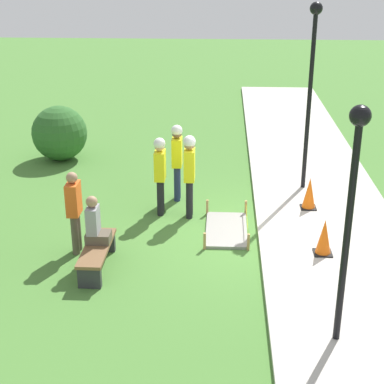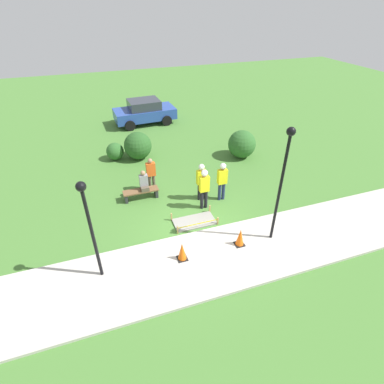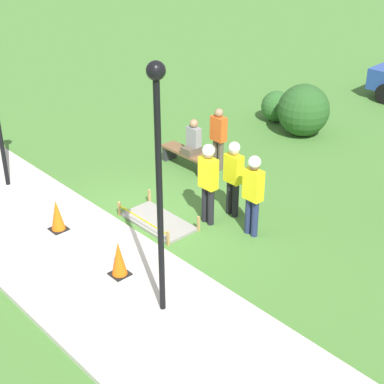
{
  "view_description": "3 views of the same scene",
  "coord_description": "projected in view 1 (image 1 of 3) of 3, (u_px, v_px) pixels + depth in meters",
  "views": [
    {
      "loc": [
        -10.8,
        0.75,
        5.27
      ],
      "look_at": [
        -0.33,
        1.32,
        1.04
      ],
      "focal_mm": 55.0,
      "sensor_mm": 36.0,
      "label": 1
    },
    {
      "loc": [
        -2.95,
        -8.05,
        7.57
      ],
      "look_at": [
        0.32,
        1.44,
        0.9
      ],
      "focal_mm": 28.0,
      "sensor_mm": 36.0,
      "label": 2
    },
    {
      "loc": [
        8.62,
        -6.17,
        6.52
      ],
      "look_at": [
        0.72,
        1.09,
        0.82
      ],
      "focal_mm": 55.0,
      "sensor_mm": 36.0,
      "label": 3
    }
  ],
  "objects": [
    {
      "name": "worker_trainee",
      "position": [
        177.0,
        156.0,
        13.28
      ],
      "size": [
        0.4,
        0.26,
        1.78
      ],
      "color": "navy",
      "rests_on": "ground_plane"
    },
    {
      "name": "sidewalk",
      "position": [
        331.0,
        234.0,
        11.84
      ],
      "size": [
        28.0,
        2.96,
        0.1
      ],
      "color": "#BCB7AD",
      "rests_on": "ground_plane"
    },
    {
      "name": "ground_plane",
      "position": [
        258.0,
        235.0,
        11.93
      ],
      "size": [
        60.0,
        60.0,
        0.0
      ],
      "primitive_type": "plane",
      "color": "#477A33"
    },
    {
      "name": "lamppost_far",
      "position": [
        352.0,
        191.0,
        7.7
      ],
      "size": [
        0.28,
        0.28,
        3.46
      ],
      "color": "black",
      "rests_on": "sidewalk"
    },
    {
      "name": "traffic_cone_far_patch",
      "position": [
        309.0,
        193.0,
        12.82
      ],
      "size": [
        0.34,
        0.34,
        0.7
      ],
      "color": "black",
      "rests_on": "sidewalk"
    },
    {
      "name": "person_seated_on_bench",
      "position": [
        95.0,
        224.0,
        10.55
      ],
      "size": [
        0.36,
        0.44,
        0.89
      ],
      "color": "brown",
      "rests_on": "park_bench"
    },
    {
      "name": "worker_supervisor",
      "position": [
        160.0,
        170.0,
        12.54
      ],
      "size": [
        0.4,
        0.25,
        1.73
      ],
      "color": "black",
      "rests_on": "ground_plane"
    },
    {
      "name": "worker_assistant",
      "position": [
        189.0,
        169.0,
        12.37
      ],
      "size": [
        0.4,
        0.26,
        1.82
      ],
      "color": "black",
      "rests_on": "ground_plane"
    },
    {
      "name": "shrub_rounded_far",
      "position": [
        60.0,
        133.0,
        16.07
      ],
      "size": [
        1.5,
        1.5,
        1.5
      ],
      "color": "#2D6028",
      "rests_on": "ground_plane"
    },
    {
      "name": "bystander_in_orange_shirt",
      "position": [
        74.0,
        208.0,
        10.92
      ],
      "size": [
        0.4,
        0.22,
        1.62
      ],
      "color": "brown",
      "rests_on": "ground_plane"
    },
    {
      "name": "wet_concrete_patch",
      "position": [
        226.0,
        229.0,
        12.08
      ],
      "size": [
        1.69,
        0.89,
        0.34
      ],
      "color": "gray",
      "rests_on": "ground_plane"
    },
    {
      "name": "park_bench",
      "position": [
        97.0,
        253.0,
        10.56
      ],
      "size": [
        1.53,
        0.44,
        0.44
      ],
      "color": "#2D2D33",
      "rests_on": "ground_plane"
    },
    {
      "name": "lamppost_near",
      "position": [
        311.0,
        72.0,
        13.09
      ],
      "size": [
        0.28,
        0.28,
        4.25
      ],
      "color": "black",
      "rests_on": "sidewalk"
    },
    {
      "name": "traffic_cone_near_patch",
      "position": [
        324.0,
        237.0,
        10.85
      ],
      "size": [
        0.34,
        0.34,
        0.69
      ],
      "color": "black",
      "rests_on": "sidewalk"
    }
  ]
}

